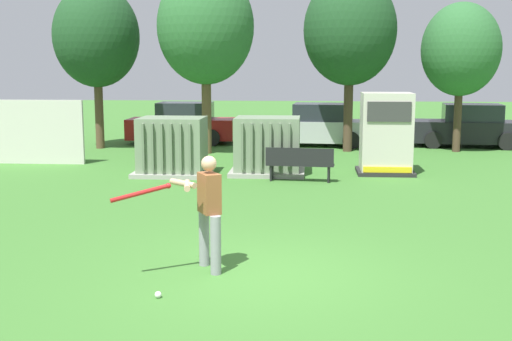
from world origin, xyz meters
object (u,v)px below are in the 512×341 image
Objects in this scene: parked_car_right_of_center at (468,127)px; generator_enclosure at (386,134)px; park_bench at (300,162)px; parked_car_leftmost at (183,124)px; sports_ball at (158,295)px; parked_car_left_of_center at (319,126)px; transformer_mid_west at (268,147)px; transformer_west at (172,147)px; batter at (206,207)px.

generator_enclosure is at bearing -120.24° from parked_car_right_of_center.
generator_enclosure is 1.26× the size of park_bench.
parked_car_leftmost is 0.97× the size of parked_car_right_of_center.
parked_car_right_of_center is (3.85, 6.60, -0.38)m from generator_enclosure.
parked_car_right_of_center is at bearing 52.55° from park_bench.
parked_car_left_of_center is at bearing 82.21° from sports_ball.
transformer_mid_west and parked_car_leftmost have the same top height.
parked_car_leftmost is (-7.18, 6.79, -0.38)m from generator_enclosure.
parked_car_right_of_center is at bearing 65.02° from sports_ball.
transformer_west is 1.21× the size of batter.
parked_car_leftmost is at bearing 119.70° from park_bench.
parked_car_leftmost is (-3.83, 7.18, -0.04)m from transformer_mid_west.
transformer_west is 10.03m from sports_ball.
park_bench is 8.02m from parked_car_left_of_center.
batter reaches higher than parked_car_leftmost.
parked_car_left_of_center is at bearing -178.18° from parked_car_right_of_center.
generator_enclosure is at bearing 68.56° from sports_ball.
parked_car_leftmost is (-3.49, 16.09, -0.22)m from batter.
sports_ball is at bearing -111.44° from generator_enclosure.
generator_enclosure is 25.56× the size of sports_ball.
batter is at bearing -77.76° from parked_car_leftmost.
generator_enclosure is 7.65m from parked_car_right_of_center.
batter is 16.47m from parked_car_leftmost.
park_bench is at bearing -51.56° from transformer_mid_west.
generator_enclosure is 6.68m from parked_car_left_of_center.
transformer_mid_west is at bearing -173.29° from generator_enclosure.
parked_car_right_of_center is at bearing 59.76° from generator_enclosure.
transformer_west is 7.60m from parked_car_leftmost.
parked_car_right_of_center is (5.67, 0.18, 0.00)m from parked_car_left_of_center.
batter is at bearing -74.88° from transformer_west.
generator_enclosure is 1.32× the size of batter.
transformer_mid_west is at bearing 128.44° from park_bench.
sports_ball is at bearing -114.98° from parked_car_right_of_center.
generator_enclosure is 11.39m from sports_ball.
parked_car_leftmost is (-3.04, 17.34, 0.71)m from sports_ball.
sports_ball is (1.87, -9.83, -0.74)m from transformer_west.
transformer_west is at bearing 166.70° from park_bench.
parked_car_left_of_center reaches higher than sports_ball.
parked_car_left_of_center is (1.87, 15.72, -0.22)m from batter.
sports_ball is at bearing -109.97° from batter.
parked_car_left_of_center and parked_car_right_of_center have the same top height.
transformer_west is 0.48× the size of parked_car_right_of_center.
parked_car_right_of_center is (7.19, 6.99, -0.04)m from transformer_mid_west.
park_bench is at bearing -127.45° from parked_car_right_of_center.
transformer_west is 0.49× the size of parked_car_left_of_center.
batter is at bearing -96.77° from parked_car_left_of_center.
transformer_mid_west is 0.91× the size of generator_enclosure.
generator_enclosure reaches higher than parked_car_left_of_center.
parked_car_left_of_center is at bearing 85.79° from park_bench.
sports_ball is 17.62m from parked_car_leftmost.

